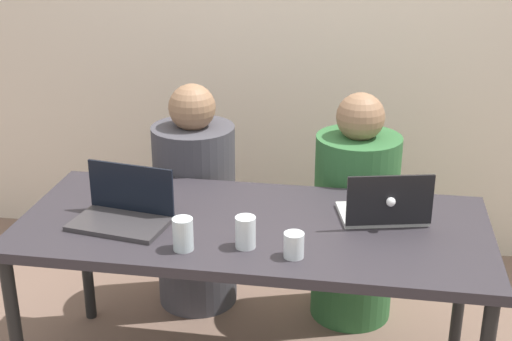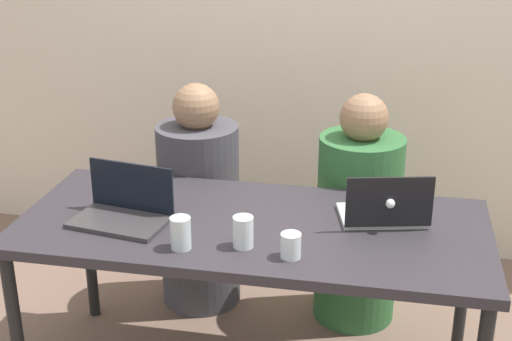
% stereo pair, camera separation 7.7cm
% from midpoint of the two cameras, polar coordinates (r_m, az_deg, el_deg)
% --- Properties ---
extents(back_wall, '(4.58, 0.10, 2.68)m').
position_cam_midpoint_polar(back_wall, '(3.75, 2.59, 13.34)').
color(back_wall, beige).
rests_on(back_wall, ground).
extents(desk, '(1.76, 0.77, 0.72)m').
position_cam_midpoint_polar(desk, '(2.70, -1.08, -5.33)').
color(desk, '#2F2B31').
rests_on(desk, ground).
extents(person_on_left, '(0.46, 0.46, 1.08)m').
position_cam_midpoint_polar(person_on_left, '(3.36, -5.51, -3.10)').
color(person_on_left, '#44424A').
rests_on(person_on_left, ground).
extents(person_on_right, '(0.40, 0.40, 1.08)m').
position_cam_midpoint_polar(person_on_right, '(3.26, 7.23, -4.03)').
color(person_on_right, '#316837').
rests_on(person_on_right, ground).
extents(laptop_back_right, '(0.36, 0.29, 0.21)m').
position_cam_midpoint_polar(laptop_back_right, '(2.71, 9.42, -3.08)').
color(laptop_back_right, silver).
rests_on(laptop_back_right, desk).
extents(laptop_front_left, '(0.38, 0.27, 0.21)m').
position_cam_midpoint_polar(laptop_front_left, '(2.71, -11.37, -3.22)').
color(laptop_front_left, '#393538').
rests_on(laptop_front_left, desk).
extents(water_glass_right, '(0.07, 0.07, 0.09)m').
position_cam_midpoint_polar(water_glass_right, '(2.42, 2.14, -6.11)').
color(water_glass_right, white).
rests_on(water_glass_right, desk).
extents(water_glass_center, '(0.07, 0.07, 0.11)m').
position_cam_midpoint_polar(water_glass_center, '(2.48, -1.73, -5.11)').
color(water_glass_center, white).
rests_on(water_glass_center, desk).
extents(water_glass_left, '(0.07, 0.07, 0.12)m').
position_cam_midpoint_polar(water_glass_left, '(2.48, -6.74, -5.24)').
color(water_glass_left, silver).
rests_on(water_glass_left, desk).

